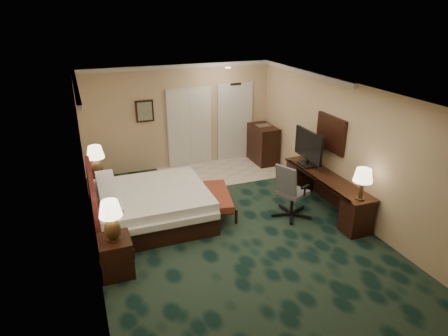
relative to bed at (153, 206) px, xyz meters
name	(u,v)px	position (x,y,z in m)	size (l,w,h in m)	color
floor	(233,233)	(1.33, -1.00, -0.34)	(5.00, 7.50, 0.00)	black
ceiling	(235,93)	(1.33, -1.00, 2.36)	(5.00, 7.50, 0.00)	white
wall_back	(180,117)	(1.33, 2.75, 1.01)	(5.00, 0.00, 2.70)	#DBAD86
wall_front	(378,303)	(1.33, -4.75, 1.01)	(5.00, 0.00, 2.70)	#DBAD86
wall_left	(88,189)	(-1.17, -1.00, 1.01)	(0.00, 7.50, 2.70)	#DBAD86
wall_right	(349,151)	(3.83, -1.00, 1.01)	(0.00, 7.50, 2.70)	#DBAD86
crown_molding	(234,96)	(1.33, -1.00, 2.31)	(5.00, 7.50, 0.10)	silver
tile_patch	(223,172)	(2.23, 1.90, -0.33)	(3.20, 1.70, 0.01)	beige
headboard	(93,199)	(-1.11, 0.00, 0.36)	(0.12, 2.00, 1.40)	#520D17
entry_door	(235,123)	(2.88, 2.72, 0.71)	(1.02, 0.06, 2.18)	silver
closet_doors	(190,128)	(1.58, 2.71, 0.71)	(1.20, 0.06, 2.10)	beige
wall_art	(145,111)	(0.43, 2.71, 1.26)	(0.45, 0.06, 0.55)	#506557
wall_mirror	(331,133)	(3.79, -0.40, 1.21)	(0.05, 0.95, 0.75)	white
bed	(153,206)	(0.00, 0.00, 0.00)	(2.14, 1.99, 0.68)	silver
nightstand_near	(116,256)	(-0.90, -1.45, -0.02)	(0.51, 0.58, 0.63)	black
nightstand_far	(101,189)	(-0.91, 1.30, -0.03)	(0.49, 0.56, 0.62)	black
lamp_near	(112,221)	(-0.90, -1.47, 0.63)	(0.36, 0.36, 0.68)	black
lamp_far	(96,162)	(-0.92, 1.25, 0.63)	(0.37, 0.37, 0.70)	black
bed_bench	(218,203)	(1.34, -0.12, -0.11)	(0.46, 1.33, 0.45)	brown
desk	(325,193)	(3.53, -0.77, 0.03)	(0.55, 2.57, 0.74)	black
tv	(308,149)	(3.47, -0.07, 0.80)	(0.09, 1.03, 0.80)	black
desk_lamp	(362,184)	(3.50, -1.86, 0.71)	(0.35, 0.35, 0.62)	black
desk_chair	(293,190)	(2.72, -0.80, 0.25)	(0.69, 0.64, 1.18)	#464648
minibar	(263,144)	(3.51, 2.20, 0.17)	(0.54, 0.97, 1.03)	black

